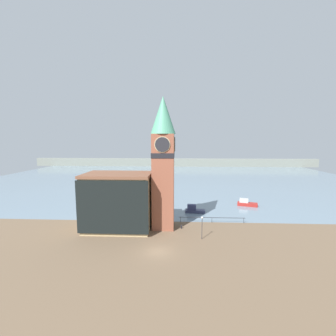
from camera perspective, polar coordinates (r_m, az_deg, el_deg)
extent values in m
plane|color=brown|center=(35.49, -2.63, -20.47)|extent=(160.00, 160.00, 0.00)
cube|color=slate|center=(105.28, 1.03, -2.01)|extent=(160.00, 120.00, 0.00)
cube|color=gray|center=(144.66, 1.49, 1.42)|extent=(180.00, 3.00, 5.00)
cube|color=#232328|center=(46.79, 11.10, -12.27)|extent=(13.19, 0.08, 0.08)
cylinder|color=#232328|center=(46.48, 3.18, -12.96)|extent=(0.07, 0.07, 1.05)
cylinder|color=#232328|center=(46.97, 11.09, -12.87)|extent=(0.07, 0.07, 1.05)
cylinder|color=#232328|center=(48.27, 18.68, -12.56)|extent=(0.07, 0.07, 1.05)
cube|color=brown|center=(41.70, -1.22, -3.51)|extent=(3.95, 3.95, 17.55)
cube|color=black|center=(41.10, -1.24, 3.28)|extent=(4.07, 4.07, 0.90)
cylinder|color=tan|center=(38.99, -1.45, 5.98)|extent=(2.79, 0.12, 2.79)
cylinder|color=#232328|center=(38.91, -1.46, 5.97)|extent=(2.53, 0.12, 2.53)
cylinder|color=tan|center=(40.93, 1.61, 6.02)|extent=(0.12, 2.79, 2.79)
cylinder|color=#232328|center=(40.93, 1.73, 6.02)|extent=(0.12, 2.53, 2.53)
cone|color=#4C9375|center=(41.27, -1.26, 13.29)|extent=(4.54, 4.54, 6.70)
cube|color=tan|center=(43.00, -12.50, -8.56)|extent=(11.78, 7.39, 9.94)
cube|color=brown|center=(41.93, -12.69, -1.66)|extent=(12.18, 7.79, 0.50)
cube|color=black|center=(39.40, -13.99, -9.73)|extent=(12.28, 0.30, 9.15)
cube|color=#333856|center=(52.74, 6.92, -10.81)|extent=(4.60, 1.95, 0.63)
cube|color=navy|center=(52.47, 6.04, -9.85)|extent=(2.05, 1.28, 1.18)
cube|color=maroon|center=(60.78, 19.51, -8.67)|extent=(5.07, 3.03, 0.81)
cube|color=#B2B2B2|center=(60.56, 18.72, -7.82)|extent=(2.36, 1.76, 0.97)
cylinder|color=black|center=(43.49, 3.41, -14.75)|extent=(0.26, 0.26, 0.54)
sphere|color=black|center=(43.39, 3.41, -14.42)|extent=(0.28, 0.28, 0.28)
cylinder|color=#2D2D33|center=(39.03, 8.62, -15.00)|extent=(0.10, 0.10, 3.62)
sphere|color=silver|center=(38.36, 8.67, -12.36)|extent=(0.32, 0.32, 0.32)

